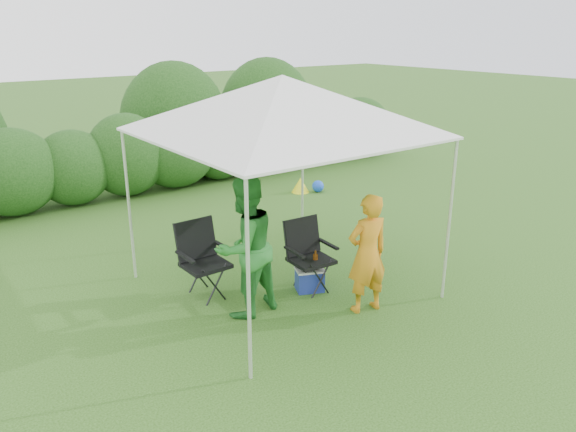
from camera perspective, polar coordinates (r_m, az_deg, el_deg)
ground at (r=7.39m, az=1.80°, el=-8.56°), size 70.00×70.00×0.00m
hedge at (r=12.17m, az=-15.63°, el=5.88°), size 14.84×1.53×1.80m
canopy at (r=7.02m, az=-0.57°, el=11.17°), size 3.10×3.10×2.83m
chair_right at (r=7.53m, az=2.00°, el=-3.48°), size 0.62×0.57×0.95m
chair_left at (r=7.42m, az=-8.77°, el=-3.85°), size 0.63×0.57×1.00m
man at (r=6.91m, az=8.07°, el=-3.82°), size 0.61×0.45×1.52m
woman at (r=6.75m, az=-4.37°, el=-3.17°), size 0.94×0.79×1.75m
cooler at (r=7.59m, az=2.22°, el=-6.44°), size 0.45×0.40×0.31m
bottle at (r=7.48m, az=2.80°, el=-4.46°), size 0.07×0.07×0.25m
lawn_toy at (r=12.04m, az=1.74°, el=3.13°), size 0.63×0.53×0.32m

